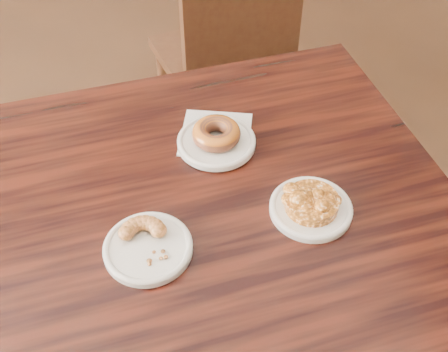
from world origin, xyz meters
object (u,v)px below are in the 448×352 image
object	(u,v)px
chair_far	(220,57)
glazed_donut	(216,134)
cafe_table	(228,306)
apple_fritter	(312,201)
cruller_fragment	(147,242)

from	to	relation	value
chair_far	glazed_donut	bearing A→B (deg)	65.51
cafe_table	chair_far	world-z (taller)	chair_far
apple_fritter	cruller_fragment	distance (m)	0.31
apple_fritter	cruller_fragment	world-z (taller)	apple_fritter
cafe_table	cruller_fragment	size ratio (longest dim) A/B	8.71
chair_far	cruller_fragment	xyz separation A→B (m)	(-0.40, -0.96, 0.33)
glazed_donut	apple_fritter	bearing A→B (deg)	-61.41
glazed_donut	cruller_fragment	size ratio (longest dim) A/B	1.01
chair_far	apple_fritter	size ratio (longest dim) A/B	6.60
chair_far	cafe_table	bearing A→B (deg)	67.14
cafe_table	chair_far	xyz separation A→B (m)	(0.23, 0.89, 0.08)
cafe_table	chair_far	bearing A→B (deg)	74.70
chair_far	glazed_donut	world-z (taller)	chair_far
chair_far	apple_fritter	distance (m)	1.01
glazed_donut	cruller_fragment	world-z (taller)	glazed_donut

